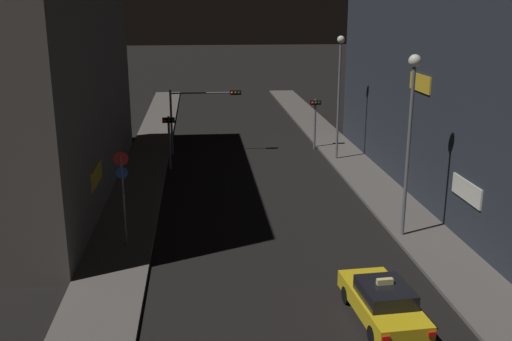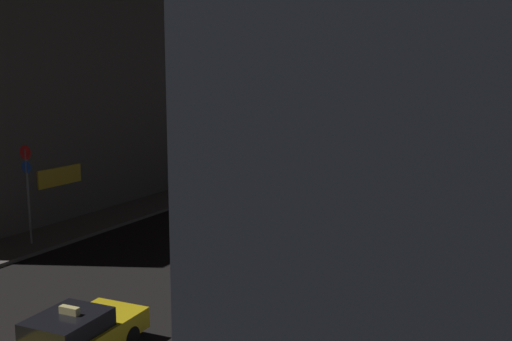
# 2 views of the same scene
# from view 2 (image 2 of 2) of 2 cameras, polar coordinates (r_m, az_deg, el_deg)

# --- Properties ---
(sidewalk_left) EXTENTS (2.92, 63.40, 0.15)m
(sidewalk_left) POSITION_cam_2_polar(r_m,az_deg,el_deg) (41.13, -3.58, -1.26)
(sidewalk_left) COLOR #5B5651
(sidewalk_left) RESTS_ON ground_plane
(sidewalk_right) EXTENTS (2.92, 63.40, 0.15)m
(sidewalk_right) POSITION_cam_2_polar(r_m,az_deg,el_deg) (35.97, 15.87, -3.18)
(sidewalk_right) COLOR #5B5651
(sidewalk_right) RESTS_ON ground_plane
(building_facade_left) EXTENTS (7.43, 23.22, 13.53)m
(building_facade_left) POSITION_cam_2_polar(r_m,az_deg,el_deg) (37.47, -16.81, 7.60)
(building_facade_left) COLOR #514C47
(building_facade_left) RESTS_ON ground_plane
(taxi) EXTENTS (2.09, 4.56, 1.62)m
(taxi) POSITION_cam_2_polar(r_m,az_deg,el_deg) (17.52, -16.49, -14.52)
(taxi) COLOR yellow
(taxi) RESTS_ON ground_plane
(traffic_light_overhead) EXTENTS (5.10, 0.42, 4.71)m
(traffic_light_overhead) POSITION_cam_2_polar(r_m,az_deg,el_deg) (39.62, 1.78, 3.34)
(traffic_light_overhead) COLOR slate
(traffic_light_overhead) RESTS_ON ground_plane
(traffic_light_left_kerb) EXTENTS (0.80, 0.42, 3.54)m
(traffic_light_left_kerb) POSITION_cam_2_polar(r_m,az_deg,el_deg) (37.37, -3.74, 1.49)
(traffic_light_left_kerb) COLOR slate
(traffic_light_left_kerb) RESTS_ON ground_plane
(traffic_light_right_kerb) EXTENTS (0.80, 0.42, 3.78)m
(traffic_light_right_kerb) POSITION_cam_2_polar(r_m,az_deg,el_deg) (37.49, 14.04, 1.49)
(traffic_light_right_kerb) COLOR slate
(traffic_light_right_kerb) RESTS_ON ground_plane
(sign_pole_left) EXTENTS (0.63, 0.10, 4.32)m
(sign_pole_left) POSITION_cam_2_polar(r_m,az_deg,el_deg) (28.33, -20.20, -1.19)
(sign_pole_left) COLOR slate
(sign_pole_left) RESTS_ON sidewalk_left
(street_lamp_near_block) EXTENTS (0.55, 0.55, 8.31)m
(street_lamp_near_block) POSITION_cam_2_polar(r_m,az_deg,el_deg) (20.28, 4.05, 4.39)
(street_lamp_near_block) COLOR slate
(street_lamp_near_block) RESTS_ON sidewalk_right
(street_lamp_far_block) EXTENTS (0.50, 0.50, 8.38)m
(street_lamp_far_block) POSITION_cam_2_polar(r_m,az_deg,el_deg) (33.61, 14.23, 5.71)
(street_lamp_far_block) COLOR slate
(street_lamp_far_block) RESTS_ON sidewalk_right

